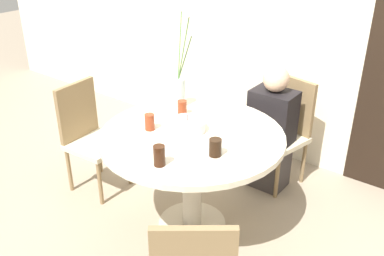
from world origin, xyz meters
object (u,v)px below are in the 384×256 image
(birthday_cake, at_px, (187,126))
(person_woman, at_px, (271,133))
(drink_glass_0, at_px, (159,156))
(drink_glass_1, at_px, (182,108))
(drink_glass_2, at_px, (215,147))
(chair_far_back, at_px, (89,132))
(flower_vase, at_px, (180,79))
(chair_right_flank, at_px, (284,127))
(side_plate, at_px, (215,117))
(drink_glass_3, at_px, (150,122))

(birthday_cake, relative_size, person_woman, 0.23)
(drink_glass_0, distance_m, drink_glass_1, 0.70)
(drink_glass_1, relative_size, drink_glass_2, 0.97)
(chair_far_back, distance_m, drink_glass_0, 1.18)
(flower_vase, height_order, drink_glass_0, flower_vase)
(chair_right_flank, distance_m, side_plate, 0.76)
(chair_right_flank, height_order, drink_glass_3, chair_right_flank)
(drink_glass_1, xyz_separation_m, drink_glass_3, (-0.02, -0.32, 0.00))
(person_woman, bearing_deg, drink_glass_3, -115.03)
(chair_far_back, height_order, drink_glass_0, same)
(birthday_cake, bearing_deg, chair_right_flank, 74.69)
(drink_glass_1, xyz_separation_m, drink_glass_2, (0.52, -0.34, 0.00))
(drink_glass_2, bearing_deg, flower_vase, 144.04)
(person_woman, bearing_deg, drink_glass_2, -83.78)
(chair_right_flank, bearing_deg, drink_glass_0, -82.67)
(chair_far_back, bearing_deg, flower_vase, -62.80)
(chair_far_back, distance_m, drink_glass_3, 0.80)
(drink_glass_2, bearing_deg, drink_glass_1, 146.89)
(side_plate, distance_m, person_woman, 0.61)
(flower_vase, bearing_deg, drink_glass_1, -46.57)
(flower_vase, bearing_deg, person_woman, 43.02)
(drink_glass_3, bearing_deg, drink_glass_0, -40.85)
(chair_right_flank, height_order, drink_glass_1, chair_right_flank)
(chair_right_flank, xyz_separation_m, drink_glass_2, (0.07, -1.11, 0.32))
(chair_right_flank, relative_size, person_woman, 0.85)
(chair_far_back, distance_m, birthday_cake, 0.99)
(chair_far_back, distance_m, drink_glass_1, 0.86)
(drink_glass_1, bearing_deg, drink_glass_3, -93.98)
(side_plate, bearing_deg, drink_glass_3, -119.49)
(birthday_cake, height_order, drink_glass_1, birthday_cake)
(chair_far_back, xyz_separation_m, drink_glass_0, (1.07, -0.36, 0.33))
(birthday_cake, distance_m, drink_glass_2, 0.36)
(chair_right_flank, bearing_deg, birthday_cake, -92.94)
(birthday_cake, distance_m, flower_vase, 0.46)
(chair_far_back, xyz_separation_m, drink_glass_1, (0.75, 0.26, 0.32))
(drink_glass_1, bearing_deg, drink_glass_0, -62.33)
(chair_far_back, height_order, birthday_cake, chair_far_back)
(birthday_cake, relative_size, side_plate, 1.25)
(chair_right_flank, bearing_deg, chair_far_back, -126.84)
(flower_vase, xyz_separation_m, drink_glass_0, (0.44, -0.74, -0.14))
(chair_right_flank, height_order, side_plate, chair_right_flank)
(drink_glass_1, height_order, person_woman, person_woman)
(chair_right_flank, xyz_separation_m, chair_far_back, (-1.20, -1.03, 0.00))
(chair_far_back, xyz_separation_m, drink_glass_3, (0.73, -0.06, 0.33))
(drink_glass_0, xyz_separation_m, drink_glass_2, (0.19, 0.28, -0.01))
(birthday_cake, relative_size, drink_glass_2, 2.22)
(drink_glass_0, relative_size, person_woman, 0.12)
(birthday_cake, distance_m, person_woman, 0.88)
(drink_glass_0, bearing_deg, chair_right_flank, 84.96)
(drink_glass_2, height_order, drink_glass_3, drink_glass_3)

